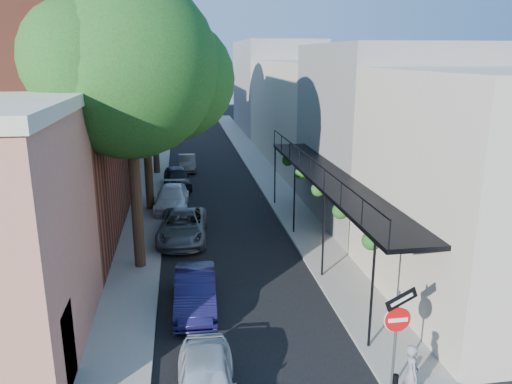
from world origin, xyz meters
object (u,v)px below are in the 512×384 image
object	(u,v)px
parked_car_c	(183,226)
parked_car_f	(187,163)
oak_mid	(151,82)
oak_far	(158,58)
parked_car_e	(177,178)
pedestrian	(411,374)
parked_car_b	(195,292)
oak_near	(140,71)
parked_car_a	(206,382)
parked_car_d	(172,198)
sign_post	(397,323)

from	to	relation	value
parked_car_c	parked_car_f	distance (m)	14.82
oak_mid	oak_far	distance (m)	9.12
parked_car_e	pedestrian	size ratio (longest dim) A/B	2.59
parked_car_b	pedestrian	xyz separation A→B (m)	(5.08, -5.74, 0.25)
oak_near	oak_mid	bearing A→B (deg)	90.37
parked_car_a	parked_car_d	size ratio (longest dim) A/B	0.83
oak_near	parked_car_d	distance (m)	10.60
oak_far	parked_car_a	size ratio (longest dim) A/B	3.21
sign_post	oak_mid	size ratio (longest dim) A/B	0.29
sign_post	parked_car_c	distance (m)	13.22
oak_far	parked_car_a	distance (m)	27.11
parked_car_a	parked_car_b	bearing A→B (deg)	93.56
parked_car_b	oak_near	bearing A→B (deg)	114.62
sign_post	parked_car_d	world-z (taller)	sign_post
parked_car_a	parked_car_d	world-z (taller)	parked_car_d
parked_car_f	sign_post	bearing A→B (deg)	-80.22
parked_car_d	parked_car_e	xyz separation A→B (m)	(0.28, 4.77, 0.04)
parked_car_e	pedestrian	world-z (taller)	pedestrian
pedestrian	oak_far	bearing A→B (deg)	21.88
parked_car_c	parked_car_d	size ratio (longest dim) A/B	1.07
parked_car_a	parked_car_c	xyz separation A→B (m)	(-0.44, 11.74, 0.03)
parked_car_d	parked_car_f	size ratio (longest dim) A/B	1.26
sign_post	oak_near	world-z (taller)	oak_near
parked_car_b	parked_car_d	bearing A→B (deg)	96.32
oak_near	parked_car_f	distance (m)	19.14
parked_car_c	pedestrian	distance (m)	13.68
oak_far	parked_car_d	distance (m)	12.03
sign_post	oak_far	world-z (taller)	oak_far
sign_post	parked_car_f	size ratio (longest dim) A/B	0.84
oak_mid	parked_car_f	size ratio (longest dim) A/B	2.87
oak_near	pedestrian	size ratio (longest dim) A/B	7.27
parked_car_a	parked_car_f	xyz separation A→B (m)	(0.02, 26.56, -0.04)
oak_far	oak_mid	bearing A→B (deg)	-90.41
parked_car_a	parked_car_c	bearing A→B (deg)	94.71
parked_car_b	pedestrian	world-z (taller)	pedestrian
sign_post	parked_car_e	world-z (taller)	sign_post
parked_car_c	parked_car_e	world-z (taller)	parked_car_e
sign_post	oak_mid	bearing A→B (deg)	110.86
oak_far	parked_car_d	bearing A→B (deg)	-85.36
sign_post	oak_far	xyz separation A→B (m)	(-6.51, 26.30, 6.22)
parked_car_a	parked_car_e	distance (m)	21.45
oak_near	parked_car_e	world-z (taller)	oak_near
parked_car_d	parked_car_a	bearing A→B (deg)	-83.47
parked_car_e	pedestrian	bearing A→B (deg)	-80.74
parked_car_c	oak_far	bearing A→B (deg)	99.87
parked_car_f	pedestrian	distance (m)	27.82
parked_car_f	parked_car_a	bearing A→B (deg)	-90.24
parked_car_d	oak_mid	bearing A→B (deg)	166.17
oak_mid	parked_car_b	distance (m)	13.70
parked_car_b	parked_car_e	bearing A→B (deg)	94.05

